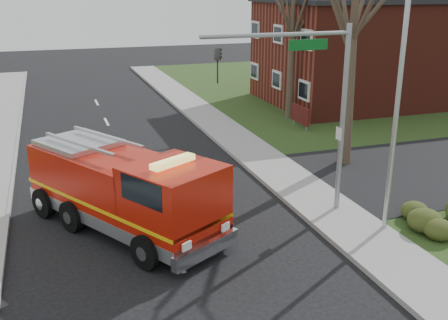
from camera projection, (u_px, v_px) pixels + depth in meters
name	position (u px, v px, depth m)	size (l,w,h in m)	color
ground	(176.00, 257.00, 16.20)	(120.00, 120.00, 0.00)	black
sidewalk_right	(351.00, 227.00, 18.07)	(2.40, 80.00, 0.15)	gray
brick_building	(375.00, 51.00, 37.02)	(15.40, 10.40, 7.25)	maroon
health_center_sign	(300.00, 115.00, 30.36)	(0.12, 2.00, 1.40)	#491211
hedge_corner	(439.00, 214.00, 17.86)	(2.80, 2.00, 0.90)	#2E3714
bare_tree_near	(356.00, 0.00, 22.15)	(6.00, 6.00, 12.00)	#392D21
bare_tree_far	(293.00, 13.00, 30.99)	(5.25, 5.25, 10.50)	#392D21
traffic_signal_mast	(312.00, 88.00, 17.65)	(5.29, 0.18, 6.80)	gray
streetlight_pole	(396.00, 100.00, 16.49)	(1.48, 0.16, 8.40)	#B7BABF
fire_engine	(125.00, 192.00, 17.61)	(6.08, 7.92, 3.08)	#AF1508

